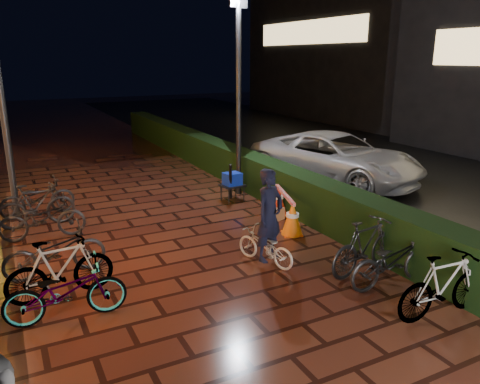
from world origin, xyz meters
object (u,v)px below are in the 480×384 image
van (336,158)px  cyclist (267,230)px  cart_assembly (232,181)px  traffic_barrier (285,208)px

van → cyclist: 6.38m
cyclist → cart_assembly: size_ratio=1.65×
cyclist → cart_assembly: (1.16, 3.77, -0.11)m
traffic_barrier → cart_assembly: (-0.30, 2.07, 0.20)m
van → cart_assembly: bearing=167.0°
cyclist → van: bearing=40.8°
cyclist → traffic_barrier: bearing=49.5°
van → cyclist: size_ratio=2.93×
cyclist → traffic_barrier: (1.45, 1.70, -0.31)m
van → cyclist: cyclist is taller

